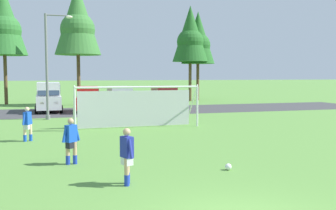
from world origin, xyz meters
TOP-DOWN VIEW (x-y plane):
  - ground_plane at (0.00, 15.00)m, footprint 400.00×400.00m
  - parking_lot_strip at (0.00, 26.31)m, footprint 52.00×8.40m
  - soccer_ball at (1.78, 4.44)m, footprint 0.22×0.22m
  - soccer_goal at (0.99, 15.67)m, footprint 7.44×2.01m
  - player_striker_near at (-1.75, 3.73)m, footprint 0.37×0.74m
  - player_midfield_center at (-4.99, 12.20)m, footprint 0.47×0.66m
  - player_defender_far at (-3.19, 6.77)m, footprint 0.67×0.47m
  - parked_car_slot_far_left at (-4.29, 27.13)m, footprint 2.31×4.86m
  - parked_car_slot_left at (-1.04, 26.25)m, footprint 2.40×4.73m
  - parked_car_slot_center_left at (1.60, 25.55)m, footprint 2.17×4.62m
  - parked_car_slot_center at (5.48, 25.23)m, footprint 2.33×4.70m
  - tree_mid_left at (-8.79, 36.98)m, footprint 4.73×4.73m
  - tree_center_back at (-1.37, 33.63)m, footprint 4.71×4.71m
  - tree_mid_right at (11.92, 36.48)m, footprint 4.28×4.28m
  - tree_right_edge at (13.21, 37.27)m, footprint 4.09×4.09m
  - street_lamp at (-4.07, 21.29)m, footprint 2.00×0.32m

SIDE VIEW (x-z plane):
  - ground_plane at x=0.00m, z-range 0.00..0.00m
  - parking_lot_strip at x=0.00m, z-range 0.00..0.01m
  - soccer_ball at x=1.78m, z-range 0.00..0.22m
  - player_striker_near at x=-1.75m, z-range 0.00..1.64m
  - player_midfield_center at x=-4.99m, z-range 0.00..1.64m
  - player_defender_far at x=-3.19m, z-range 0.00..1.64m
  - parked_car_slot_left at x=-1.04m, z-range 0.03..2.19m
  - parked_car_slot_center_left at x=1.60m, z-range 0.03..2.19m
  - parked_car_slot_center at x=5.48m, z-range 0.03..2.19m
  - soccer_goal at x=0.99m, z-range 0.01..2.58m
  - parked_car_slot_far_left at x=-4.29m, z-range 0.08..2.60m
  - street_lamp at x=-4.07m, z-range 0.14..7.57m
  - tree_right_edge at x=13.21m, z-range 2.05..12.95m
  - tree_mid_right at x=11.92m, z-range 2.14..13.55m
  - tree_center_back at x=-1.37m, z-range 2.36..14.91m
  - tree_mid_left at x=-8.79m, z-range 2.37..14.98m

